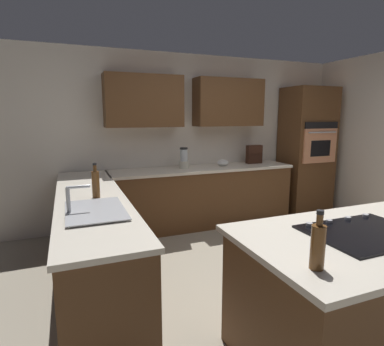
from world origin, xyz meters
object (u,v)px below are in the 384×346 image
wall_oven (306,151)px  oil_bottle (318,245)px  sink_unit (94,210)px  spice_rack (254,154)px  blender (184,159)px  mixing_bowl (223,163)px  cooktop (365,232)px  dish_soap_bottle (96,183)px

wall_oven → oil_bottle: (2.70, 3.17, -0.05)m
sink_unit → spice_rack: 3.24m
blender → mixing_bowl: 0.66m
mixing_bowl → oil_bottle: bearing=71.0°
sink_unit → blender: blender is taller
cooktop → dish_soap_bottle: dish_soap_bottle is taller
spice_rack → mixing_bowl: bearing=4.9°
spice_rack → dish_soap_bottle: bearing=27.2°
sink_unit → cooktop: 2.01m
wall_oven → mixing_bowl: bearing=-1.2°
mixing_bowl → sink_unit: bearing=40.5°
cooktop → blender: bearing=-85.8°
cooktop → dish_soap_bottle: bearing=-46.0°
dish_soap_bottle → mixing_bowl: bearing=-147.4°
blender → mixing_bowl: bearing=180.0°
wall_oven → blender: (2.25, -0.03, -0.04)m
blender → oil_bottle: (0.45, 3.20, -0.01)m
mixing_bowl → oil_bottle: size_ratio=0.58×
sink_unit → mixing_bowl: (-2.08, -1.77, 0.03)m
wall_oven → blender: 2.25m
mixing_bowl → wall_oven: bearing=178.8°
mixing_bowl → oil_bottle: 3.39m
mixing_bowl → dish_soap_bottle: (2.02, 1.29, 0.09)m
mixing_bowl → oil_bottle: oil_bottle is taller
oil_bottle → spice_rack: bearing=-117.6°
dish_soap_bottle → sink_unit: bearing=83.0°
spice_rack → wall_oven: bearing=175.2°
oil_bottle → dish_soap_bottle: bearing=-64.3°
sink_unit → mixing_bowl: 2.73m
wall_oven → dish_soap_bottle: size_ratio=6.40×
mixing_bowl → dish_soap_bottle: 2.40m
sink_unit → cooktop: bearing=144.8°
mixing_bowl → spice_rack: bearing=-175.1°
oil_bottle → wall_oven: bearing=-130.4°
cooktop → blender: blender is taller
blender → wall_oven: bearing=179.2°
mixing_bowl → blender: bearing=0.0°
wall_oven → cooktop: (2.04, 2.90, -0.17)m
cooktop → oil_bottle: 0.73m
blender → dish_soap_bottle: dish_soap_bottle is taller
cooktop → spice_rack: spice_rack is taller
dish_soap_bottle → oil_bottle: dish_soap_bottle is taller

